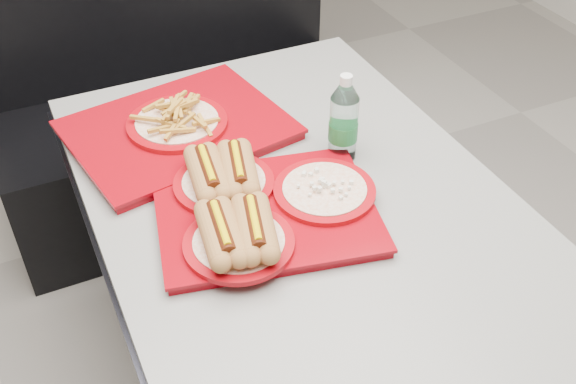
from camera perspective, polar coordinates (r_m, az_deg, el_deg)
name	(u,v)px	position (r m, az deg, el deg)	size (l,w,h in m)	color
diner_table	(308,260)	(1.61, 1.70, -5.82)	(0.92, 1.42, 0.75)	black
booth_bench	(176,102)	(2.53, -9.46, 7.49)	(1.30, 0.57, 1.35)	black
tray_near	(257,206)	(1.44, -2.66, -1.16)	(0.53, 0.46, 0.10)	maroon
tray_far	(178,125)	(1.72, -9.34, 5.60)	(0.58, 0.49, 0.10)	maroon
water_bottle	(344,123)	(1.60, 4.73, 5.87)	(0.07, 0.07, 0.22)	silver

